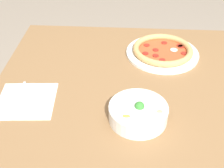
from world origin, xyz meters
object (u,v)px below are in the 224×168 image
Objects in this scene: pizza at (163,51)px; bowl at (138,112)px; fork at (35,100)px; knife at (20,98)px.

bowl is (0.11, 0.42, 0.02)m from pizza.
bowl is 1.09× the size of fork.
pizza is at bearing -104.52° from bowl.
bowl reaches higher than fork.
knife is at bearing 32.61° from pizza.
knife is at bearing -10.72° from bowl.
fork is 0.85× the size of knife.
pizza is 0.58m from fork.
fork is at bearing 76.82° from knife.
pizza reaches higher than fork.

